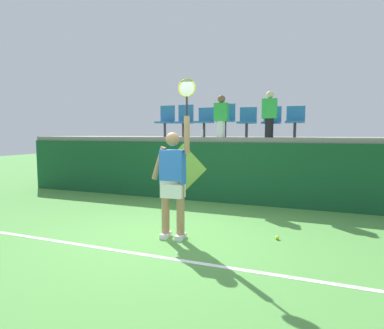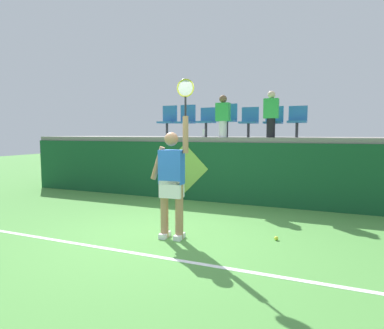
# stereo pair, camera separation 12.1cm
# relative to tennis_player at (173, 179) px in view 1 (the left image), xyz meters

# --- Properties ---
(ground_plane) EXTENTS (40.00, 40.00, 0.00)m
(ground_plane) POSITION_rel_tennis_player_xyz_m (-0.16, -0.03, -0.98)
(ground_plane) COLOR #519342
(court_back_wall) EXTENTS (11.73, 0.20, 1.49)m
(court_back_wall) POSITION_rel_tennis_player_xyz_m (-0.16, 3.02, -0.23)
(court_back_wall) COLOR #144C28
(court_back_wall) RESTS_ON ground_plane
(spectator_platform) EXTENTS (11.73, 2.58, 0.12)m
(spectator_platform) POSITION_rel_tennis_player_xyz_m (-0.16, 4.26, 0.57)
(spectator_platform) COLOR gray
(spectator_platform) RESTS_ON court_back_wall
(court_baseline_stripe) EXTENTS (10.55, 0.08, 0.01)m
(court_baseline_stripe) POSITION_rel_tennis_player_xyz_m (-0.16, -0.82, -0.97)
(court_baseline_stripe) COLOR white
(court_baseline_stripe) RESTS_ON ground_plane
(tennis_player) EXTENTS (0.75, 0.28, 2.55)m
(tennis_player) POSITION_rel_tennis_player_xyz_m (0.00, 0.00, 0.00)
(tennis_player) COLOR white
(tennis_player) RESTS_ON ground_plane
(tennis_ball) EXTENTS (0.07, 0.07, 0.07)m
(tennis_ball) POSITION_rel_tennis_player_xyz_m (1.59, 0.54, -0.94)
(tennis_ball) COLOR #D1E533
(tennis_ball) RESTS_ON ground_plane
(water_bottle) EXTENTS (0.06, 0.06, 0.20)m
(water_bottle) POSITION_rel_tennis_player_xyz_m (-0.63, 3.12, 0.73)
(water_bottle) COLOR white
(water_bottle) RESTS_ON spectator_platform
(stadium_chair_0) EXTENTS (0.44, 0.42, 0.89)m
(stadium_chair_0) POSITION_rel_tennis_player_xyz_m (-1.92, 3.67, 1.12)
(stadium_chair_0) COLOR #38383D
(stadium_chair_0) RESTS_ON spectator_platform
(stadium_chair_1) EXTENTS (0.44, 0.42, 0.89)m
(stadium_chair_1) POSITION_rel_tennis_player_xyz_m (-1.35, 3.67, 1.12)
(stadium_chair_1) COLOR #38383D
(stadium_chair_1) RESTS_ON spectator_platform
(stadium_chair_2) EXTENTS (0.44, 0.42, 0.80)m
(stadium_chair_2) POSITION_rel_tennis_player_xyz_m (-0.74, 3.66, 1.09)
(stadium_chair_2) COLOR #38383D
(stadium_chair_2) RESTS_ON spectator_platform
(stadium_chair_3) EXTENTS (0.44, 0.42, 0.88)m
(stadium_chair_3) POSITION_rel_tennis_player_xyz_m (-0.17, 3.67, 1.13)
(stadium_chair_3) COLOR #38383D
(stadium_chair_3) RESTS_ON spectator_platform
(stadium_chair_4) EXTENTS (0.44, 0.42, 0.77)m
(stadium_chair_4) POSITION_rel_tennis_player_xyz_m (0.41, 3.66, 1.06)
(stadium_chair_4) COLOR #38383D
(stadium_chair_4) RESTS_ON spectator_platform
(stadium_chair_5) EXTENTS (0.44, 0.42, 0.78)m
(stadium_chair_5) POSITION_rel_tennis_player_xyz_m (1.02, 3.67, 1.06)
(stadium_chair_5) COLOR #38383D
(stadium_chair_5) RESTS_ON spectator_platform
(stadium_chair_6) EXTENTS (0.44, 0.42, 0.77)m
(stadium_chair_6) POSITION_rel_tennis_player_xyz_m (1.59, 3.66, 1.06)
(stadium_chair_6) COLOR #38383D
(stadium_chair_6) RESTS_ON spectator_platform
(spectator_0) EXTENTS (0.34, 0.20, 1.05)m
(spectator_0) POSITION_rel_tennis_player_xyz_m (-0.17, 3.24, 1.18)
(spectator_0) COLOR white
(spectator_0) RESTS_ON spectator_platform
(spectator_1) EXTENTS (0.34, 0.20, 1.10)m
(spectator_1) POSITION_rel_tennis_player_xyz_m (1.02, 3.25, 1.20)
(spectator_1) COLOR black
(spectator_1) RESTS_ON spectator_platform
(wall_signage_mount) EXTENTS (1.27, 0.01, 1.46)m
(wall_signage_mount) POSITION_rel_tennis_player_xyz_m (-1.06, 2.91, -0.98)
(wall_signage_mount) COLOR #144C28
(wall_signage_mount) RESTS_ON ground_plane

